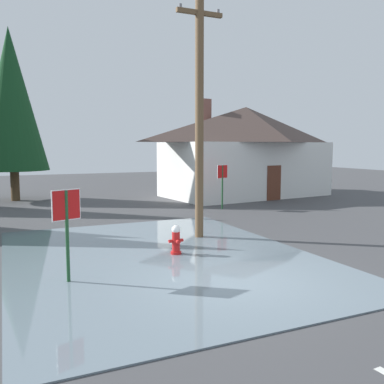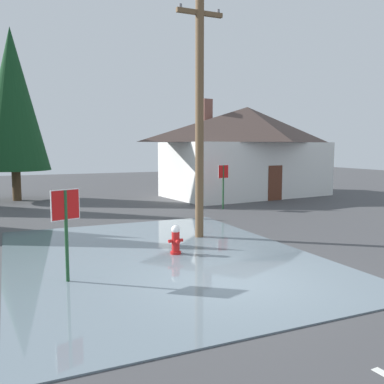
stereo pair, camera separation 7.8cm
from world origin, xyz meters
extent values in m
cube|color=#424244|center=(0.00, 0.00, -0.05)|extent=(80.00, 80.00, 0.10)
cube|color=slate|center=(-0.82, 2.66, 0.02)|extent=(8.12, 10.66, 0.03)
cube|color=silver|center=(0.91, -1.82, 0.00)|extent=(3.72, 0.52, 0.01)
cylinder|color=#1E4C28|center=(-3.49, 1.45, 1.06)|extent=(0.08, 0.08, 2.12)
cube|color=white|center=(-3.49, 1.45, 1.79)|extent=(0.66, 0.26, 0.70)
cube|color=red|center=(-3.49, 1.45, 1.79)|extent=(0.63, 0.26, 0.66)
cylinder|color=red|center=(-0.33, 2.72, 0.05)|extent=(0.31, 0.31, 0.10)
cylinder|color=red|center=(-0.33, 2.72, 0.39)|extent=(0.23, 0.23, 0.57)
sphere|color=white|center=(-0.33, 2.72, 0.74)|extent=(0.25, 0.25, 0.25)
cylinder|color=red|center=(-0.49, 2.72, 0.42)|extent=(0.10, 0.09, 0.09)
cylinder|color=red|center=(-0.16, 2.72, 0.42)|extent=(0.10, 0.09, 0.09)
cylinder|color=red|center=(-0.33, 2.55, 0.42)|extent=(0.11, 0.10, 0.11)
cylinder|color=brown|center=(1.26, 4.50, 3.98)|extent=(0.28, 0.28, 7.97)
cube|color=brown|center=(1.26, 4.50, 7.37)|extent=(1.60, 0.14, 0.14)
cylinder|color=slate|center=(0.58, 4.50, 7.50)|extent=(0.10, 0.10, 0.12)
cylinder|color=slate|center=(1.93, 4.50, 7.50)|extent=(0.10, 0.10, 0.12)
cylinder|color=#1E4C28|center=(5.07, 9.89, 1.09)|extent=(0.08, 0.08, 2.17)
cube|color=white|center=(5.07, 9.89, 1.86)|extent=(0.65, 0.18, 0.66)
cube|color=red|center=(5.07, 9.89, 1.86)|extent=(0.61, 0.18, 0.62)
cube|color=silver|center=(9.12, 14.35, 1.67)|extent=(10.25, 6.35, 3.33)
pyramid|color=#473833|center=(9.12, 14.35, 4.42)|extent=(11.07, 6.86, 2.17)
cube|color=brown|center=(6.60, 15.02, 4.96)|extent=(0.66, 0.66, 1.95)
cube|color=#592D1E|center=(9.42, 11.70, 1.00)|extent=(1.00, 0.17, 2.00)
cylinder|color=#4C3823|center=(-4.14, 17.67, 0.87)|extent=(0.48, 0.48, 1.74)
cone|color=#143D1E|center=(-4.14, 17.67, 5.70)|extent=(3.87, 3.87, 7.92)
camera|label=1|loc=(-4.75, -8.14, 3.10)|focal=39.17mm
camera|label=2|loc=(-4.68, -8.18, 3.10)|focal=39.17mm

